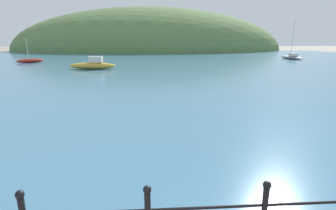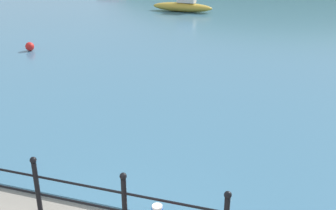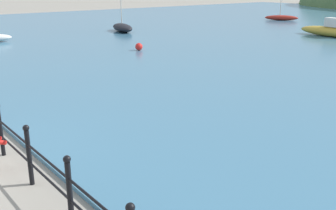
% 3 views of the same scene
% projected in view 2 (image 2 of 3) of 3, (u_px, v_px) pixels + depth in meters
% --- Properties ---
extents(water, '(80.00, 60.00, 0.10)m').
position_uv_depth(water, '(266.00, 4.00, 33.75)').
color(water, teal).
rests_on(water, ground).
extents(iron_railing, '(10.35, 0.12, 1.21)m').
position_uv_depth(iron_railing, '(124.00, 202.00, 6.55)').
color(iron_railing, black).
rests_on(iron_railing, ground).
extents(boat_green_fishing, '(4.75, 1.57, 1.27)m').
position_uv_depth(boat_green_fishing, '(183.00, 6.00, 29.19)').
color(boat_green_fishing, gold).
rests_on(boat_green_fishing, water).
extents(mooring_buoy, '(0.40, 0.40, 0.40)m').
position_uv_depth(mooring_buoy, '(30.00, 47.00, 18.22)').
color(mooring_buoy, red).
rests_on(mooring_buoy, water).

